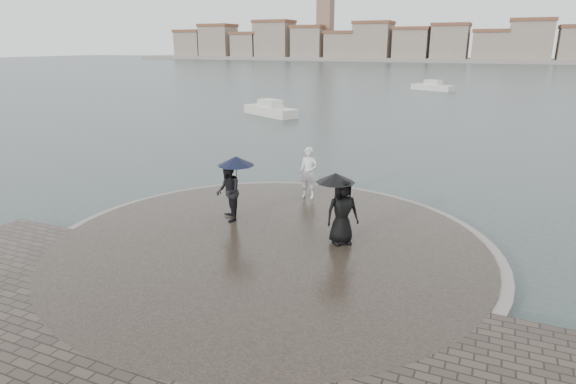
% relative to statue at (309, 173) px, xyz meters
% --- Properties ---
extents(ground, '(400.00, 400.00, 0.00)m').
position_rel_statue_xyz_m(ground, '(0.49, -7.73, -1.27)').
color(ground, '#2B3835').
rests_on(ground, ground).
extents(kerb_ring, '(12.50, 12.50, 0.32)m').
position_rel_statue_xyz_m(kerb_ring, '(0.49, -4.23, -1.11)').
color(kerb_ring, gray).
rests_on(kerb_ring, ground).
extents(quay_tip, '(11.90, 11.90, 0.36)m').
position_rel_statue_xyz_m(quay_tip, '(0.49, -4.23, -1.09)').
color(quay_tip, '#2D261E').
rests_on(quay_tip, ground).
extents(statue, '(0.68, 0.46, 1.82)m').
position_rel_statue_xyz_m(statue, '(0.00, 0.00, 0.00)').
color(statue, white).
rests_on(statue, quay_tip).
extents(visitor_left, '(1.37, 1.23, 2.04)m').
position_rel_statue_xyz_m(visitor_left, '(-1.36, -3.13, 0.24)').
color(visitor_left, black).
rests_on(visitor_left, quay_tip).
extents(visitor_right, '(1.32, 1.14, 1.95)m').
position_rel_statue_xyz_m(visitor_right, '(2.28, -3.45, 0.22)').
color(visitor_right, black).
rests_on(visitor_right, quay_tip).
extents(far_skyline, '(260.00, 20.00, 37.00)m').
position_rel_statue_xyz_m(far_skyline, '(-5.80, 152.98, 4.34)').
color(far_skyline, gray).
rests_on(far_skyline, ground).
extents(boats, '(41.66, 32.47, 1.50)m').
position_rel_statue_xyz_m(boats, '(3.65, 34.41, -0.89)').
color(boats, silver).
rests_on(boats, ground).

